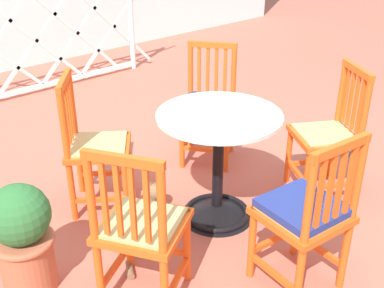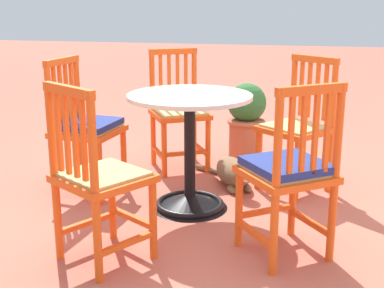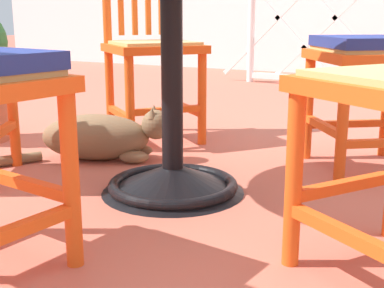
{
  "view_description": "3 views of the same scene",
  "coord_description": "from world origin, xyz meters",
  "px_view_note": "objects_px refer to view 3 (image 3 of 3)",
  "views": [
    {
      "loc": [
        -1.97,
        -1.87,
        1.84
      ],
      "look_at": [
        -0.19,
        0.11,
        0.51
      ],
      "focal_mm": 44.8,
      "sensor_mm": 36.0,
      "label": 1
    },
    {
      "loc": [
        2.99,
        0.67,
        1.3
      ],
      "look_at": [
        -0.1,
        -0.02,
        0.42
      ],
      "focal_mm": 49.87,
      "sensor_mm": 36.0,
      "label": 2
    },
    {
      "loc": [
        0.78,
        -1.48,
        0.58
      ],
      "look_at": [
        0.04,
        -0.15,
        0.21
      ],
      "focal_mm": 49.33,
      "sensor_mm": 36.0,
      "label": 3
    }
  ],
  "objects_px": {
    "cafe_table": "(172,109)",
    "orange_chair_at_corner": "(152,48)",
    "orange_chair_tucked_in": "(377,52)",
    "tabby_cat": "(105,137)"
  },
  "relations": [
    {
      "from": "cafe_table",
      "to": "orange_chair_at_corner",
      "type": "bearing_deg",
      "value": 127.77
    },
    {
      "from": "orange_chair_tucked_in",
      "to": "orange_chair_at_corner",
      "type": "distance_m",
      "value": 1.01
    },
    {
      "from": "orange_chair_tucked_in",
      "to": "tabby_cat",
      "type": "xyz_separation_m",
      "value": [
        -0.97,
        -0.41,
        -0.35
      ]
    },
    {
      "from": "orange_chair_at_corner",
      "to": "tabby_cat",
      "type": "distance_m",
      "value": 0.54
    },
    {
      "from": "orange_chair_at_corner",
      "to": "tabby_cat",
      "type": "relative_size",
      "value": 1.52
    },
    {
      "from": "orange_chair_at_corner",
      "to": "orange_chair_tucked_in",
      "type": "bearing_deg",
      "value": -0.94
    },
    {
      "from": "cafe_table",
      "to": "orange_chair_at_corner",
      "type": "relative_size",
      "value": 0.83
    },
    {
      "from": "cafe_table",
      "to": "tabby_cat",
      "type": "height_order",
      "value": "cafe_table"
    },
    {
      "from": "orange_chair_tucked_in",
      "to": "orange_chair_at_corner",
      "type": "height_order",
      "value": "same"
    },
    {
      "from": "cafe_table",
      "to": "orange_chair_tucked_in",
      "type": "bearing_deg",
      "value": 50.39
    }
  ]
}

